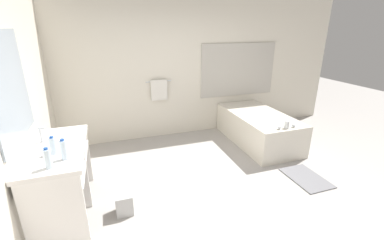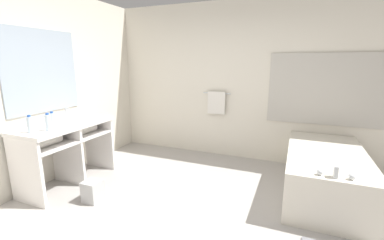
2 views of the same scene
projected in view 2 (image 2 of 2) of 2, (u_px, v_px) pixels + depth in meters
ground_plane at (183, 223)px, 2.75m from camera, size 16.00×16.00×0.00m
wall_back_with_blinds at (238, 82)px, 4.45m from camera, size 7.40×0.13×2.70m
wall_left_with_mirror at (23, 89)px, 3.28m from camera, size 0.08×7.40×2.70m
vanity_counter at (67, 141)px, 3.56m from camera, size 0.61×1.27×0.87m
sink_faucet at (66, 114)px, 3.71m from camera, size 0.09×0.04×0.18m
bathtub at (325, 171)px, 3.31m from camera, size 0.92×1.80×0.70m
water_bottle_1 at (30, 125)px, 3.03m from camera, size 0.07×0.07×0.21m
water_bottle_2 at (52, 120)px, 3.30m from camera, size 0.07×0.07×0.20m
water_bottle_3 at (48, 122)px, 3.11m from camera, size 0.07×0.07×0.22m
waste_bin at (92, 191)px, 3.17m from camera, size 0.20×0.20×0.26m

